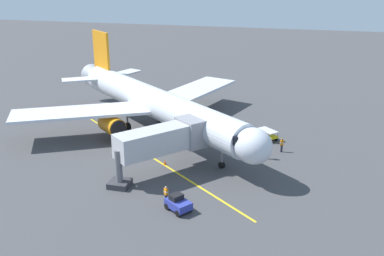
% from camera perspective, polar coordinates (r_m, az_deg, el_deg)
% --- Properties ---
extents(ground_plane, '(220.00, 220.00, 0.00)m').
position_cam_1_polar(ground_plane, '(59.90, -2.39, -0.42)').
color(ground_plane, '#424244').
extents(apron_lead_in_line, '(31.10, 25.53, 0.01)m').
position_cam_1_polar(apron_lead_in_line, '(54.24, -6.59, -2.73)').
color(apron_lead_in_line, yellow).
rests_on(apron_lead_in_line, ground).
extents(airplane, '(33.90, 32.06, 11.50)m').
position_cam_1_polar(airplane, '(58.44, -4.76, 3.15)').
color(airplane, silver).
rests_on(airplane, ground).
extents(jet_bridge, '(8.83, 10.06, 5.40)m').
position_cam_1_polar(jet_bridge, '(46.74, -3.19, -1.42)').
color(jet_bridge, '#B7B7BC').
rests_on(jet_bridge, ground).
extents(ground_crew_marshaller, '(0.47, 0.44, 1.71)m').
position_cam_1_polar(ground_crew_marshaller, '(41.92, -3.29, -8.36)').
color(ground_crew_marshaller, '#23232D').
rests_on(ground_crew_marshaller, ground).
extents(ground_crew_wing_walker, '(0.44, 0.32, 1.71)m').
position_cam_1_polar(ground_crew_wing_walker, '(53.97, 11.25, -2.10)').
color(ground_crew_wing_walker, '#23232D').
rests_on(ground_crew_wing_walker, ground).
extents(ground_crew_loader, '(0.47, 0.44, 1.71)m').
position_cam_1_polar(ground_crew_loader, '(51.75, 9.54, -2.96)').
color(ground_crew_loader, '#23232D').
rests_on(ground_crew_loader, ground).
extents(tug_near_nose, '(2.74, 2.56, 1.50)m').
position_cam_1_polar(tug_near_nose, '(40.78, -1.77, -9.48)').
color(tug_near_nose, '#2D3899').
rests_on(tug_near_nose, ground).
extents(baggage_cart_portside, '(2.87, 2.78, 1.27)m').
position_cam_1_polar(baggage_cart_portside, '(57.58, 9.47, -0.83)').
color(baggage_cart_portside, yellow).
rests_on(baggage_cart_portside, ground).
extents(safety_cone_nose_left, '(0.32, 0.32, 0.55)m').
position_cam_1_polar(safety_cone_nose_left, '(58.38, 8.67, -0.89)').
color(safety_cone_nose_left, '#F2590F').
rests_on(safety_cone_nose_left, ground).
extents(safety_cone_nose_right, '(0.32, 0.32, 0.55)m').
position_cam_1_polar(safety_cone_nose_right, '(49.95, -3.45, -4.32)').
color(safety_cone_nose_right, '#F2590F').
rests_on(safety_cone_nose_right, ground).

